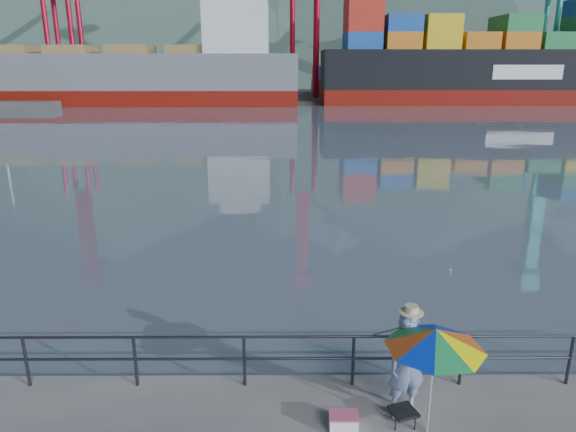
% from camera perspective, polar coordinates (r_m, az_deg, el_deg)
% --- Properties ---
extents(harbor_water, '(500.00, 280.00, 0.00)m').
position_cam_1_polar(harbor_water, '(136.69, -1.10, 14.23)').
color(harbor_water, slate).
rests_on(harbor_water, ground).
extents(far_dock, '(200.00, 40.00, 0.40)m').
position_cam_1_polar(far_dock, '(100.07, 4.52, 13.30)').
color(far_dock, '#514F4C').
rests_on(far_dock, ground).
extents(guardrail, '(22.00, 0.06, 1.03)m').
position_cam_1_polar(guardrail, '(9.93, -10.84, -15.48)').
color(guardrail, '#2D3033').
rests_on(guardrail, ground).
extents(container_stacks, '(58.00, 8.40, 7.80)m').
position_cam_1_polar(container_stacks, '(106.45, 19.24, 14.26)').
color(container_stacks, red).
rests_on(container_stacks, ground).
extents(fisherman, '(0.76, 0.59, 1.86)m').
position_cam_1_polar(fisherman, '(9.12, 13.13, -15.76)').
color(fisherman, '#315096').
rests_on(fisherman, ground).
extents(beach_umbrella, '(1.91, 1.91, 1.89)m').
position_cam_1_polar(beach_umbrella, '(8.34, 16.06, -12.97)').
color(beach_umbrella, white).
rests_on(beach_umbrella, ground).
extents(folding_stool, '(0.51, 0.51, 0.26)m').
position_cam_1_polar(folding_stool, '(9.31, 12.68, -20.90)').
color(folding_stool, black).
rests_on(folding_stool, ground).
extents(cooler_bag, '(0.47, 0.32, 0.27)m').
position_cam_1_polar(cooler_bag, '(9.04, 6.18, -21.90)').
color(cooler_bag, white).
rests_on(cooler_bag, ground).
extents(fishing_rod, '(0.54, 1.80, 1.32)m').
position_cam_1_polar(fishing_rod, '(10.55, 10.65, -16.72)').
color(fishing_rod, black).
rests_on(fishing_rod, ground).
extents(bulk_carrier, '(48.32, 8.36, 14.50)m').
position_cam_1_polar(bulk_carrier, '(80.48, -15.55, 14.94)').
color(bulk_carrier, maroon).
rests_on(bulk_carrier, ground).
extents(container_ship, '(57.72, 9.62, 18.10)m').
position_cam_1_polar(container_ship, '(88.00, 24.88, 15.24)').
color(container_ship, maroon).
rests_on(container_ship, ground).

